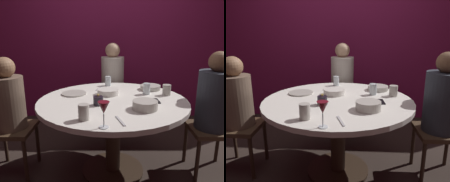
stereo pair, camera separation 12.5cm
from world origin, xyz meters
The scene contains 19 objects.
ground_plane centered at (0.00, 0.00, 0.00)m, with size 8.00×8.00×0.00m, color #2D231E.
back_wall centered at (0.00, 1.54, 1.30)m, with size 6.00×0.10×2.60m, color maroon.
dining_table centered at (0.00, 0.00, 0.59)m, with size 1.35×1.35×0.75m.
seated_diner_left centered at (-0.96, 0.00, 0.70)m, with size 0.40×0.40×1.13m.
seated_diner_back centered at (0.00, 0.92, 0.74)m, with size 0.40×0.40×1.21m.
seated_diner_right centered at (0.93, 0.00, 0.73)m, with size 0.40×0.40×1.18m.
candle_holder centered at (-0.12, -0.16, 0.78)m, with size 0.08×0.08×0.10m.
wine_glass centered at (-0.06, -0.61, 0.87)m, with size 0.08×0.08×0.18m.
dinner_plate centered at (-0.38, 0.18, 0.75)m, with size 0.24×0.24×0.01m, color #B2ADA3.
cell_phone centered at (0.37, -0.06, 0.75)m, with size 0.07×0.14×0.01m, color black.
bowl_serving_large centered at (-0.05, 0.16, 0.77)m, with size 0.21×0.21×0.06m, color silver.
bowl_salad_center centered at (0.25, -0.26, 0.78)m, with size 0.20×0.20×0.07m, color #B2ADA3.
bowl_small_white centered at (0.40, 0.36, 0.77)m, with size 0.21×0.21×0.05m, color #B2ADA3.
cup_near_candle centered at (0.33, 0.18, 0.80)m, with size 0.07×0.07×0.11m, color silver.
cup_by_left_diner centered at (-0.21, -0.48, 0.80)m, with size 0.08×0.08×0.11m, color #B2ADA3.
cup_by_right_diner centered at (-0.05, 0.53, 0.80)m, with size 0.07×0.07×0.11m, color silver.
cup_center_front centered at (0.52, 0.14, 0.80)m, with size 0.08×0.08×0.10m, color #B2ADA3.
fork_near_plate centered at (0.05, -0.51, 0.75)m, with size 0.02×0.18×0.01m, color #B7B7BC.
knife_near_plate centered at (-0.15, 0.40, 0.75)m, with size 0.02×0.18×0.01m, color #B7B7BC.
Camera 1 is at (-0.01, -1.93, 1.35)m, focal length 35.55 mm.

